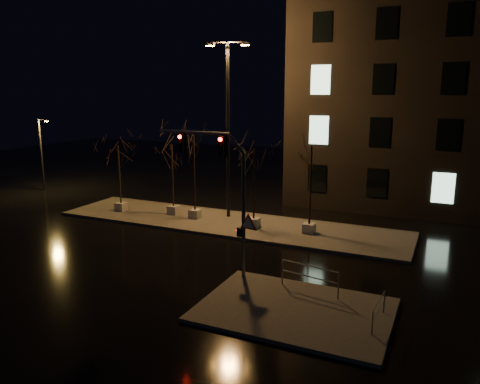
% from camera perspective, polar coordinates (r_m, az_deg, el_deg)
% --- Properties ---
extents(ground, '(90.00, 90.00, 0.00)m').
position_cam_1_polar(ground, '(24.08, -7.98, -7.51)').
color(ground, black).
rests_on(ground, ground).
extents(median, '(22.00, 5.00, 0.15)m').
position_cam_1_polar(median, '(29.03, -1.60, -3.79)').
color(median, '#4E4C45').
rests_on(median, ground).
extents(sidewalk_corner, '(7.00, 5.00, 0.15)m').
position_cam_1_polar(sidewalk_corner, '(18.12, 6.67, -14.08)').
color(sidewalk_corner, '#4E4C45').
rests_on(sidewalk_corner, ground).
extents(tree_0, '(1.80, 1.80, 4.49)m').
position_cam_1_polar(tree_0, '(32.04, -14.58, 3.71)').
color(tree_0, '#B3B2A7').
rests_on(tree_0, median).
extents(tree_1, '(1.80, 1.80, 4.74)m').
position_cam_1_polar(tree_1, '(30.42, -8.29, 3.90)').
color(tree_1, '#B3B2A7').
rests_on(tree_1, median).
extents(tree_2, '(1.80, 1.80, 5.39)m').
position_cam_1_polar(tree_2, '(29.20, -5.66, 4.61)').
color(tree_2, '#B3B2A7').
rests_on(tree_2, median).
extents(tree_3, '(1.80, 1.80, 4.79)m').
position_cam_1_polar(tree_3, '(27.12, 1.72, 3.11)').
color(tree_3, '#B3B2A7').
rests_on(tree_3, median).
extents(tree_4, '(1.80, 1.80, 5.11)m').
position_cam_1_polar(tree_4, '(26.21, 8.66, 3.19)').
color(tree_4, '#B3B2A7').
rests_on(tree_4, median).
extents(traffic_signal_mast, '(5.07, 0.70, 6.23)m').
position_cam_1_polar(traffic_signal_mast, '(20.10, -2.04, 1.20)').
color(traffic_signal_mast, '#54575B').
rests_on(traffic_signal_mast, sidewalk_corner).
extents(streetlight_main, '(2.69, 0.93, 10.85)m').
position_cam_1_polar(streetlight_main, '(29.27, -1.49, 8.95)').
color(streetlight_main, black).
rests_on(streetlight_main, median).
extents(streetlight_far, '(1.15, 0.20, 5.88)m').
position_cam_1_polar(streetlight_far, '(41.60, -23.00, 4.56)').
color(streetlight_far, black).
rests_on(streetlight_far, ground).
extents(guard_rail_a, '(2.52, 0.52, 1.10)m').
position_cam_1_polar(guard_rail_a, '(19.25, 8.47, -9.92)').
color(guard_rail_a, '#54575B').
rests_on(guard_rail_a, sidewalk_corner).
extents(guard_rail_b, '(0.17, 1.83, 0.87)m').
position_cam_1_polar(guard_rail_b, '(17.40, 16.56, -13.39)').
color(guard_rail_b, '#54575B').
rests_on(guard_rail_b, sidewalk_corner).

